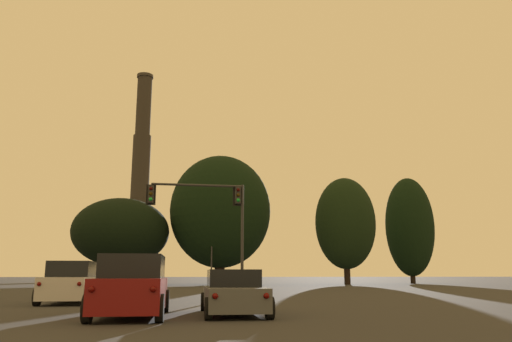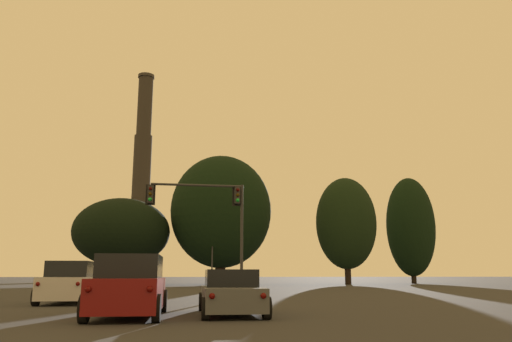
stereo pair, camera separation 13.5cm
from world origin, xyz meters
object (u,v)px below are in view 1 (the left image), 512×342
at_px(suv_left_lane_front, 72,283).
at_px(smokestack, 139,196).
at_px(sedan_right_lane_second, 233,293).
at_px(traffic_light_overhead_right, 212,209).
at_px(traffic_light_far_right, 211,251).
at_px(suv_center_lane_second, 133,287).

xyz_separation_m(suv_left_lane_front, smokestack, (-3.07, 92.24, 18.20)).
xyz_separation_m(sedan_right_lane_second, traffic_light_overhead_right, (0.34, 13.71, 4.50)).
xyz_separation_m(traffic_light_far_right, smokestack, (-12.28, 54.89, 15.05)).
relative_size(sedan_right_lane_second, suv_left_lane_front, 0.96).
height_order(suv_left_lane_front, traffic_light_overhead_right, traffic_light_overhead_right).
bearing_deg(suv_center_lane_second, suv_left_lane_front, 113.62).
bearing_deg(traffic_light_overhead_right, traffic_light_far_right, 85.50).
xyz_separation_m(sedan_right_lane_second, suv_left_lane_front, (-6.40, 7.66, 0.23)).
height_order(suv_center_lane_second, traffic_light_far_right, traffic_light_far_right).
relative_size(suv_center_lane_second, suv_left_lane_front, 1.00).
bearing_deg(sedan_right_lane_second, traffic_light_overhead_right, 90.53).
relative_size(sedan_right_lane_second, traffic_light_overhead_right, 0.71).
height_order(suv_left_lane_front, traffic_light_far_right, traffic_light_far_right).
distance_m(traffic_light_far_right, smokestack, 58.23).
bearing_deg(suv_left_lane_front, traffic_light_overhead_right, 43.52).
bearing_deg(smokestack, sedan_right_lane_second, -84.58).
bearing_deg(sedan_right_lane_second, suv_center_lane_second, -169.80).
bearing_deg(traffic_light_overhead_right, suv_center_lane_second, -103.92).
bearing_deg(traffic_light_far_right, suv_center_lane_second, -97.49).
relative_size(suv_left_lane_front, smokestack, 0.10).
relative_size(traffic_light_far_right, smokestack, 0.13).
distance_m(suv_center_lane_second, traffic_light_overhead_right, 15.21).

